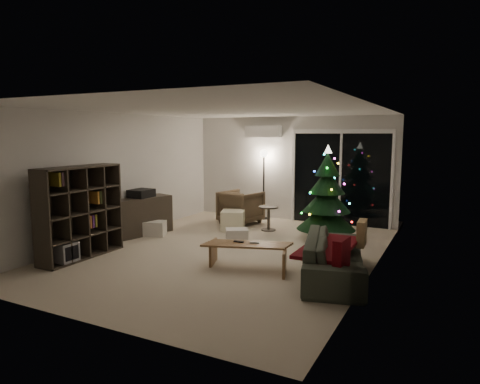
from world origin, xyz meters
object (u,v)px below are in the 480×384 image
Objects in this scene: bookshelf at (72,211)px; sofa at (335,257)px; armchair at (241,207)px; media_cabinet at (142,216)px; coffee_table at (247,256)px; christmas_tree at (327,193)px.

bookshelf reaches higher than sofa.
armchair is at bearing 32.56° from sofa.
coffee_table is at bearing -5.06° from media_cabinet.
bookshelf is 0.74× the size of sofa.
media_cabinet is 4.39m from sofa.
armchair is 3.44m from coffee_table.
christmas_tree is at bearing 35.18° from media_cabinet.
sofa is at bearing -71.15° from christmas_tree.
sofa is (2.95, -2.78, -0.08)m from armchair.
media_cabinet is at bearing 141.80° from coffee_table.
bookshelf reaches higher than armchair.
bookshelf is at bearing -74.79° from media_cabinet.
media_cabinet is at bearing -160.03° from christmas_tree.
coffee_table is at bearing 130.58° from armchair.
armchair reaches higher than coffee_table.
sofa is (4.30, -0.87, -0.09)m from media_cabinet.
christmas_tree reaches higher than media_cabinet.
bookshelf is at bearing 82.07° from armchair.
coffee_table is (2.99, -1.10, -0.19)m from media_cabinet.
bookshelf is 4.43m from sofa.
media_cabinet is at bearing 64.48° from sofa.
coffee_table is (1.64, -3.02, -0.18)m from armchair.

